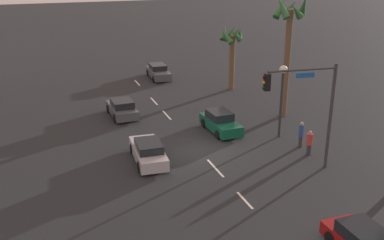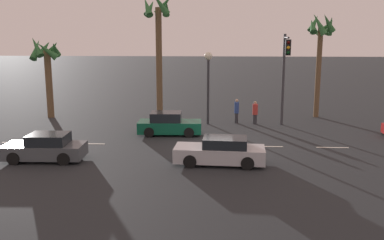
% 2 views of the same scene
% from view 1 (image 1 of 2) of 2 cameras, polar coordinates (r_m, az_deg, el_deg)
% --- Properties ---
extents(ground_plane, '(220.00, 220.00, 0.00)m').
position_cam_1_polar(ground_plane, '(29.87, 0.86, -3.83)').
color(ground_plane, '#232628').
extents(lane_stripe_0, '(2.17, 0.14, 0.01)m').
position_cam_1_polar(lane_stripe_0, '(46.24, -6.95, 4.69)').
color(lane_stripe_0, silver).
rests_on(lane_stripe_0, ground_plane).
extents(lane_stripe_1, '(2.25, 0.14, 0.01)m').
position_cam_1_polar(lane_stripe_1, '(40.10, -4.84, 2.39)').
color(lane_stripe_1, silver).
rests_on(lane_stripe_1, ground_plane).
extents(lane_stripe_2, '(2.31, 0.14, 0.01)m').
position_cam_1_polar(lane_stripe_2, '(36.45, -3.21, 0.62)').
color(lane_stripe_2, silver).
rests_on(lane_stripe_2, ground_plane).
extents(lane_stripe_3, '(2.55, 0.14, 0.01)m').
position_cam_1_polar(lane_stripe_3, '(27.44, 2.96, -6.10)').
color(lane_stripe_3, silver).
rests_on(lane_stripe_3, ground_plane).
extents(lane_stripe_4, '(1.83, 0.14, 0.01)m').
position_cam_1_polar(lane_stripe_4, '(24.16, 6.70, -10.07)').
color(lane_stripe_4, silver).
rests_on(lane_stripe_4, ground_plane).
extents(car_0, '(4.55, 2.01, 1.43)m').
position_cam_1_polar(car_0, '(47.84, -4.29, 6.10)').
color(car_0, '#474C51').
rests_on(car_0, ground_plane).
extents(car_2, '(4.11, 2.02, 1.39)m').
position_cam_1_polar(car_2, '(36.42, -8.86, 1.44)').
color(car_2, '#474C51').
rests_on(car_2, ground_plane).
extents(car_3, '(4.13, 1.96, 1.47)m').
position_cam_1_polar(car_3, '(32.95, 3.63, -0.29)').
color(car_3, '#0F5138').
rests_on(car_3, ground_plane).
extents(car_4, '(4.55, 2.00, 1.37)m').
position_cam_1_polar(car_4, '(28.19, -5.56, -4.02)').
color(car_4, '#B7B7BC').
rests_on(car_4, ground_plane).
extents(traffic_signal, '(0.68, 4.48, 6.43)m').
position_cam_1_polar(traffic_signal, '(26.48, 14.68, 2.33)').
color(traffic_signal, '#38383D').
rests_on(traffic_signal, ground_plane).
extents(streetlamp, '(0.56, 0.56, 5.17)m').
position_cam_1_polar(streetlamp, '(31.49, 11.37, 4.19)').
color(streetlamp, '#2D2D33').
rests_on(streetlamp, ground_plane).
extents(pedestrian_0, '(0.34, 0.34, 1.78)m').
position_cam_1_polar(pedestrian_0, '(30.90, 13.65, -1.69)').
color(pedestrian_0, '#333338').
rests_on(pedestrian_0, ground_plane).
extents(pedestrian_1, '(0.53, 0.53, 1.66)m').
position_cam_1_polar(pedestrian_1, '(29.81, 14.67, -2.76)').
color(pedestrian_1, '#333338').
rests_on(pedestrian_1, ground_plane).
extents(palm_tree_0, '(2.46, 2.47, 6.32)m').
position_cam_1_polar(palm_tree_0, '(42.91, 5.02, 9.64)').
color(palm_tree_0, brown).
rests_on(palm_tree_0, ground_plane).
extents(palm_tree_1, '(2.65, 2.80, 9.53)m').
position_cam_1_polar(palm_tree_1, '(35.46, 12.15, 10.77)').
color(palm_tree_1, brown).
rests_on(palm_tree_1, ground_plane).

